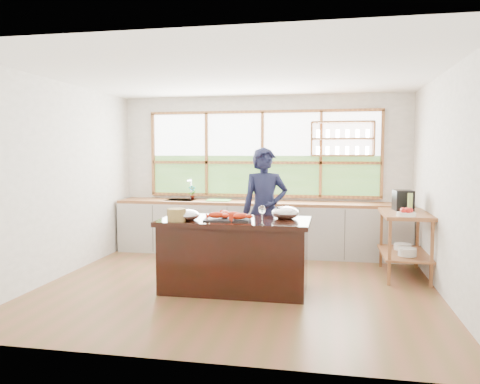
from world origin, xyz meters
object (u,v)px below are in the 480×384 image
(island, at_px, (235,255))
(wicker_basket, at_px, (177,215))
(espresso_machine, at_px, (403,200))
(cook, at_px, (265,211))

(island, xyz_separation_m, wicker_basket, (-0.67, -0.26, 0.52))
(espresso_machine, bearing_deg, island, -155.69)
(espresso_machine, bearing_deg, cook, -174.22)
(island, bearing_deg, cook, 74.05)
(espresso_machine, height_order, wicker_basket, espresso_machine)
(cook, xyz_separation_m, wicker_basket, (-0.92, -1.16, 0.08))
(espresso_machine, relative_size, wicker_basket, 1.25)
(island, xyz_separation_m, espresso_machine, (2.19, 1.33, 0.59))
(wicker_basket, bearing_deg, island, 21.57)
(island, bearing_deg, wicker_basket, -158.43)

